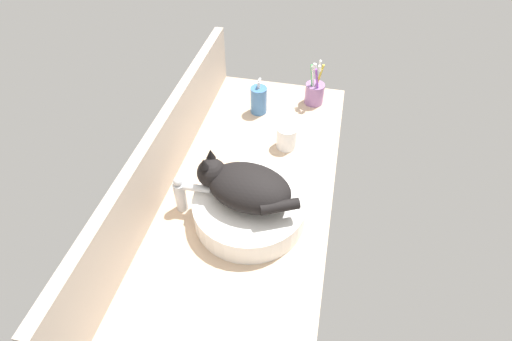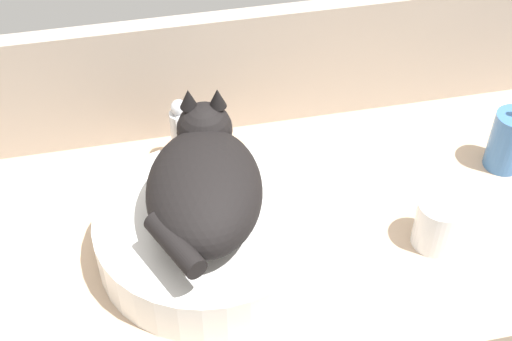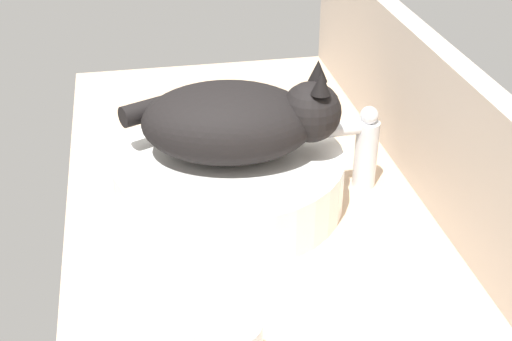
{
  "view_description": "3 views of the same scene",
  "coord_description": "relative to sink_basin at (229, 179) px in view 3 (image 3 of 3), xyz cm",
  "views": [
    {
      "loc": [
        -86.66,
        -22.68,
        97.95
      ],
      "look_at": [
        -1.92,
        -4.01,
        11.84
      ],
      "focal_mm": 28.0,
      "sensor_mm": 36.0,
      "label": 1
    },
    {
      "loc": [
        -18.73,
        -77.07,
        86.85
      ],
      "look_at": [
        -1.29,
        4.78,
        7.49
      ],
      "focal_mm": 50.0,
      "sensor_mm": 36.0,
      "label": 2
    },
    {
      "loc": [
        79.94,
        -17.0,
        59.58
      ],
      "look_at": [
        -1.15,
        -1.7,
        10.86
      ],
      "focal_mm": 50.0,
      "sensor_mm": 36.0,
      "label": 3
    }
  ],
  "objects": [
    {
      "name": "sink_basin",
      "position": [
        0.0,
        0.0,
        0.0
      ],
      "size": [
        34.33,
        34.33,
        8.07
      ],
      "primitive_type": "cylinder",
      "color": "white",
      "rests_on": "ground_plane"
    },
    {
      "name": "cat",
      "position": [
        0.15,
        1.36,
        9.8
      ],
      "size": [
        20.91,
        31.62,
        14.0
      ],
      "color": "black",
      "rests_on": "sink_basin"
    },
    {
      "name": "ground_plane",
      "position": [
        10.83,
        3.97,
        -6.04
      ],
      "size": [
        133.12,
        57.19,
        4.0
      ],
      "primitive_type": "cube",
      "color": "tan"
    },
    {
      "name": "backsplash_panel",
      "position": [
        10.83,
        30.77,
        7.59
      ],
      "size": [
        133.12,
        3.6,
        23.25
      ],
      "primitive_type": "cube",
      "color": "#AD9E8E",
      "rests_on": "ground_plane"
    },
    {
      "name": "faucet",
      "position": [
        -0.94,
        20.53,
        3.27
      ],
      "size": [
        3.6,
        11.84,
        13.6
      ],
      "color": "silver",
      "rests_on": "ground_plane"
    }
  ]
}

